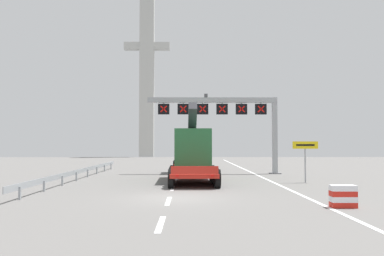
{
  "coord_description": "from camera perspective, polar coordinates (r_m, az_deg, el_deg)",
  "views": [
    {
      "loc": [
        0.54,
        -18.59,
        2.58
      ],
      "look_at": [
        0.84,
        11.31,
        3.78
      ],
      "focal_mm": 36.54,
      "sensor_mm": 36.0,
      "label": 1
    }
  ],
  "objects": [
    {
      "name": "exit_sign_yellow",
      "position": [
        26.98,
        16.2,
        -3.24
      ],
      "size": [
        1.69,
        0.15,
        2.73
      ],
      "color": "#9EA0A5",
      "rests_on": "ground"
    },
    {
      "name": "edge_line_right",
      "position": [
        31.21,
        9.94,
        -6.99
      ],
      "size": [
        0.2,
        63.0,
        0.01
      ],
      "primitive_type": "cube",
      "color": "silver",
      "rests_on": "ground"
    },
    {
      "name": "crash_barrier_striped",
      "position": [
        17.12,
        21.19,
        -9.29
      ],
      "size": [
        1.01,
        0.52,
        0.9
      ],
      "color": "red",
      "rests_on": "ground"
    },
    {
      "name": "heavy_haul_truck_red",
      "position": [
        30.03,
        -0.12,
        -3.42
      ],
      "size": [
        3.18,
        14.09,
        5.3
      ],
      "color": "red",
      "rests_on": "ground"
    },
    {
      "name": "bridge_pylon_distant",
      "position": [
        78.57,
        -6.59,
        9.04
      ],
      "size": [
        9.0,
        2.0,
        35.21
      ],
      "color": "#B7B7B2",
      "rests_on": "ground"
    },
    {
      "name": "guardrail_left",
      "position": [
        29.84,
        -15.8,
        -6.09
      ],
      "size": [
        0.13,
        24.29,
        0.76
      ],
      "color": "#999EA3",
      "rests_on": "ground"
    },
    {
      "name": "ground",
      "position": [
        18.77,
        -2.25,
        -10.19
      ],
      "size": [
        112.0,
        112.0,
        0.0
      ],
      "primitive_type": "plane",
      "color": "slate"
    },
    {
      "name": "overhead_lane_gantry",
      "position": [
        33.75,
        5.19,
        2.38
      ],
      "size": [
        11.39,
        0.9,
        6.86
      ],
      "color": "#9EA0A5",
      "rests_on": "ground"
    },
    {
      "name": "lane_markings",
      "position": [
        32.76,
        -2.14,
        -6.79
      ],
      "size": [
        0.2,
        42.72,
        0.01
      ],
      "color": "silver",
      "rests_on": "ground"
    }
  ]
}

